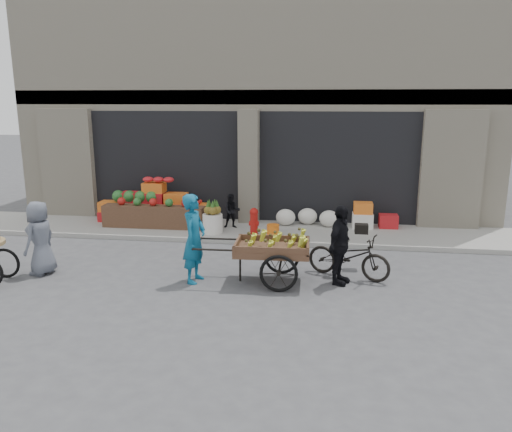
# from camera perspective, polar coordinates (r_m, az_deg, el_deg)

# --- Properties ---
(ground) EXTENTS (80.00, 80.00, 0.00)m
(ground) POSITION_cam_1_polar(r_m,az_deg,el_deg) (9.70, -5.34, -8.21)
(ground) COLOR #424244
(ground) RESTS_ON ground
(sidewalk) EXTENTS (18.00, 2.20, 0.12)m
(sidewalk) POSITION_cam_1_polar(r_m,az_deg,el_deg) (13.51, -1.37, -1.74)
(sidewalk) COLOR gray
(sidewalk) RESTS_ON ground
(building) EXTENTS (14.00, 6.45, 7.00)m
(building) POSITION_cam_1_polar(r_m,az_deg,el_deg) (16.95, 0.77, 12.59)
(building) COLOR beige
(building) RESTS_ON ground
(fruit_display) EXTENTS (3.10, 1.12, 1.24)m
(fruit_display) POSITION_cam_1_polar(r_m,az_deg,el_deg) (14.24, -11.11, 1.32)
(fruit_display) COLOR red
(fruit_display) RESTS_ON sidewalk
(pineapple_bin) EXTENTS (0.52, 0.52, 0.50)m
(pineapple_bin) POSITION_cam_1_polar(r_m,az_deg,el_deg) (13.10, -4.97, -0.86)
(pineapple_bin) COLOR silver
(pineapple_bin) RESTS_ON sidewalk
(fire_hydrant) EXTENTS (0.22, 0.22, 0.71)m
(fire_hydrant) POSITION_cam_1_polar(r_m,az_deg,el_deg) (12.82, -0.24, -0.50)
(fire_hydrant) COLOR #A5140F
(fire_hydrant) RESTS_ON sidewalk
(orange_bucket) EXTENTS (0.32, 0.32, 0.30)m
(orange_bucket) POSITION_cam_1_polar(r_m,az_deg,el_deg) (12.77, 1.96, -1.64)
(orange_bucket) COLOR orange
(orange_bucket) RESTS_ON sidewalk
(right_bay_goods) EXTENTS (3.35, 0.60, 0.70)m
(right_bay_goods) POSITION_cam_1_polar(r_m,az_deg,el_deg) (13.84, 9.77, -0.08)
(right_bay_goods) COLOR silver
(right_bay_goods) RESTS_ON sidewalk
(seated_person) EXTENTS (0.51, 0.43, 0.93)m
(seated_person) POSITION_cam_1_polar(r_m,az_deg,el_deg) (13.54, -2.78, 0.57)
(seated_person) COLOR black
(seated_person) RESTS_ON sidewalk
(banana_cart) EXTENTS (2.49, 1.11, 1.03)m
(banana_cart) POSITION_cam_1_polar(r_m,az_deg,el_deg) (9.74, 1.56, -3.43)
(banana_cart) COLOR brown
(banana_cart) RESTS_ON ground
(vendor_woman) EXTENTS (0.51, 0.70, 1.76)m
(vendor_woman) POSITION_cam_1_polar(r_m,az_deg,el_deg) (9.82, -7.08, -2.56)
(vendor_woman) COLOR #10587C
(vendor_woman) RESTS_ON ground
(vendor_grey) EXTENTS (0.61, 0.82, 1.53)m
(vendor_grey) POSITION_cam_1_polar(r_m,az_deg,el_deg) (11.12, -23.46, -2.32)
(vendor_grey) COLOR slate
(vendor_grey) RESTS_ON ground
(bicycle) EXTENTS (1.81, 1.19, 0.90)m
(bicycle) POSITION_cam_1_polar(r_m,az_deg,el_deg) (10.26, 10.55, -4.51)
(bicycle) COLOR black
(bicycle) RESTS_ON ground
(cyclist) EXTENTS (0.70, 1.00, 1.57)m
(cyclist) POSITION_cam_1_polar(r_m,az_deg,el_deg) (9.77, 9.55, -3.30)
(cyclist) COLOR black
(cyclist) RESTS_ON ground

